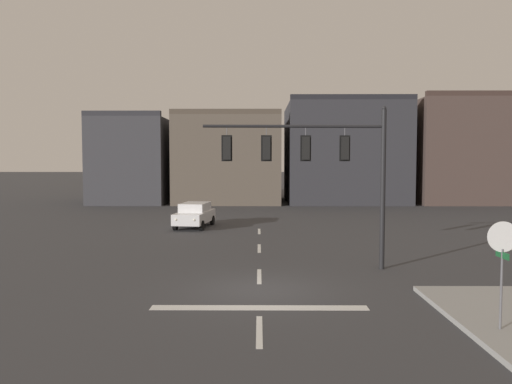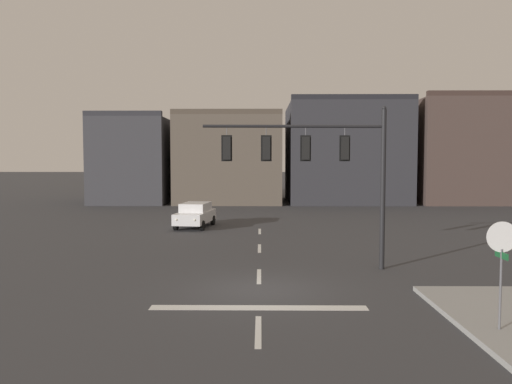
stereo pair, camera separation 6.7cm
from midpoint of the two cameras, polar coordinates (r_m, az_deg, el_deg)
name	(u,v)px [view 2 (the right image)]	position (r m, az deg, el deg)	size (l,w,h in m)	color
ground_plane	(259,290)	(16.77, 0.45, -11.30)	(400.00, 400.00, 0.00)	#353538
stop_bar_paint	(259,308)	(14.85, 0.44, -13.25)	(6.40, 0.50, 0.01)	silver
lane_centreline	(259,276)	(18.71, 0.46, -9.72)	(0.16, 26.40, 0.01)	silver
signal_mast_near_side	(320,159)	(19.59, 7.50, 3.82)	(7.21, 0.54, 6.48)	black
stop_sign	(502,249)	(13.56, 26.69, -5.94)	(0.76, 0.64, 2.83)	#56565B
car_lot_nearside	(195,214)	(32.57, -6.99, -2.58)	(2.37, 4.62, 1.61)	silver
building_row	(354,156)	(54.24, 11.37, 4.15)	(54.99, 12.55, 11.20)	#38383D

